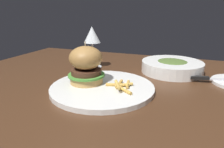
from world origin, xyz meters
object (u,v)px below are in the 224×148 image
main_plate (102,88)px  wine_glass (92,37)px  butter_dish (170,74)px  soup_bowl (172,66)px  burger_sandwich (86,65)px  table_knife (221,79)px

main_plate → wine_glass: 0.28m
butter_dish → soup_bowl: 0.07m
burger_sandwich → soup_bowl: burger_sandwich is taller
main_plate → burger_sandwich: (-0.06, 0.01, 0.06)m
main_plate → wine_glass: wine_glass is taller
main_plate → soup_bowl: 0.32m
burger_sandwich → butter_dish: size_ratio=1.50×
main_plate → butter_dish: (0.18, 0.20, 0.00)m
table_knife → soup_bowl: 0.18m
butter_dish → table_knife: bearing=-2.0°
butter_dish → burger_sandwich: bearing=-141.3°
butter_dish → soup_bowl: (0.00, 0.06, 0.01)m
main_plate → table_knife: 0.39m
soup_bowl → table_knife: bearing=-23.2°
wine_glass → butter_dish: (0.32, -0.02, -0.12)m
burger_sandwich → soup_bowl: bearing=46.9°
main_plate → butter_dish: bearing=47.6°
burger_sandwich → butter_dish: burger_sandwich is taller
wine_glass → butter_dish: wine_glass is taller
table_knife → main_plate: bearing=-150.7°
burger_sandwich → wine_glass: wine_glass is taller
main_plate → butter_dish: butter_dish is taller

